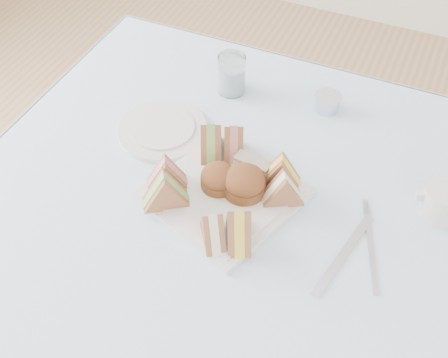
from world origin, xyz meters
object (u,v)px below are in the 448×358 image
at_px(serving_plate, 224,194).
at_px(creamer_jug, 442,203).
at_px(water_glass, 232,74).
at_px(table, 221,305).

distance_m(serving_plate, creamer_jug, 0.41).
relative_size(serving_plate, water_glass, 2.72).
distance_m(serving_plate, water_glass, 0.33).
bearing_deg(water_glass, creamer_jug, -19.84).
xyz_separation_m(serving_plate, water_glass, (-0.12, 0.31, 0.04)).
bearing_deg(water_glass, table, -70.16).
bearing_deg(serving_plate, water_glass, 130.34).
xyz_separation_m(serving_plate, creamer_jug, (0.39, 0.12, 0.03)).
height_order(table, water_glass, water_glass).
distance_m(water_glass, creamer_jug, 0.53).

